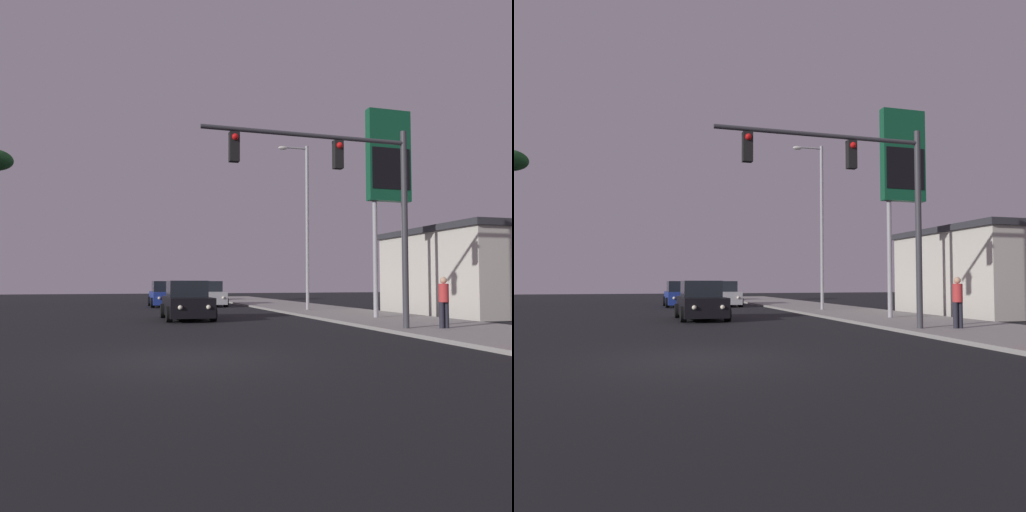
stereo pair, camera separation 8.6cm
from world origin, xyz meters
TOP-DOWN VIEW (x-y plane):
  - ground_plane at (0.00, 0.00)m, footprint 120.00×120.00m
  - sidewalk_right at (9.50, 10.00)m, footprint 5.00×60.00m
  - building_gas_station at (18.00, 10.66)m, footprint 10.30×8.30m
  - car_silver at (4.62, 22.50)m, footprint 2.04×4.33m
  - car_black at (1.60, 11.11)m, footprint 2.04×4.32m
  - car_blue at (1.77, 22.77)m, footprint 2.04×4.31m
  - car_white at (4.74, 30.79)m, footprint 2.04×4.34m
  - traffic_light_mast at (5.80, 3.79)m, footprint 6.89×0.36m
  - street_lamp at (8.55, 14.83)m, footprint 1.74×0.24m
  - gas_station_sign at (9.99, 8.51)m, footprint 2.00×0.42m
  - pedestrian_on_sidewalk at (8.93, 3.47)m, footprint 0.34×0.32m

SIDE VIEW (x-z plane):
  - ground_plane at x=0.00m, z-range 0.00..0.00m
  - sidewalk_right at x=9.50m, z-range 0.00..0.12m
  - car_silver at x=4.62m, z-range -0.08..1.60m
  - car_black at x=1.60m, z-range -0.08..1.60m
  - car_blue at x=1.77m, z-range -0.08..1.60m
  - car_white at x=4.74m, z-range -0.08..1.60m
  - pedestrian_on_sidewalk at x=8.93m, z-range 0.20..1.87m
  - building_gas_station at x=18.00m, z-range 0.01..4.31m
  - traffic_light_mast at x=5.80m, z-range 1.45..7.95m
  - street_lamp at x=8.55m, z-range 0.62..9.62m
  - gas_station_sign at x=9.99m, z-range 2.12..11.12m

